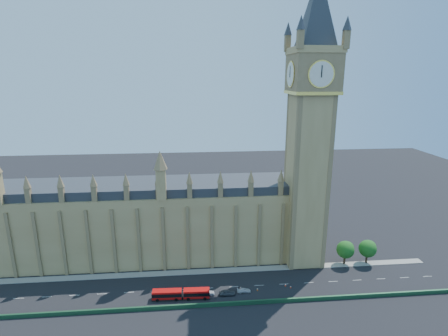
{
  "coord_description": "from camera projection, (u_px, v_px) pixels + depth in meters",
  "views": [
    {
      "loc": [
        0.28,
        -94.87,
        63.51
      ],
      "look_at": [
        9.9,
        10.0,
        35.69
      ],
      "focal_mm": 28.0,
      "sensor_mm": 36.0,
      "label": 1
    }
  ],
  "objects": [
    {
      "name": "palace_westminster",
      "position": [
        122.0,
        221.0,
        122.97
      ],
      "size": [
        120.0,
        20.0,
        28.0
      ],
      "color": "#A2844E",
      "rests_on": "ground"
    },
    {
      "name": "red_bus",
      "position": [
        181.0,
        294.0,
        102.5
      ],
      "size": [
        16.82,
        3.18,
        2.85
      ],
      "rotation": [
        0.0,
        0.0,
        -0.04
      ],
      "color": "red",
      "rests_on": "ground"
    },
    {
      "name": "car_white",
      "position": [
        244.0,
        290.0,
        105.7
      ],
      "size": [
        4.13,
        1.68,
        1.2
      ],
      "primitive_type": "imported",
      "rotation": [
        0.0,
        0.0,
        1.57
      ],
      "color": "silver",
      "rests_on": "ground"
    },
    {
      "name": "tree_east_near",
      "position": [
        346.0,
        249.0,
        120.42
      ],
      "size": [
        6.0,
        6.0,
        8.5
      ],
      "color": "#382619",
      "rests_on": "ground"
    },
    {
      "name": "cone_b",
      "position": [
        257.0,
        289.0,
        106.65
      ],
      "size": [
        0.61,
        0.61,
        0.76
      ],
      "rotation": [
        0.0,
        0.0,
        0.36
      ],
      "color": "black",
      "rests_on": "ground"
    },
    {
      "name": "elizabeth_tower",
      "position": [
        311.0,
        105.0,
        110.43
      ],
      "size": [
        20.59,
        20.59,
        105.0
      ],
      "color": "#A2844E",
      "rests_on": "ground"
    },
    {
      "name": "ground",
      "position": [
        195.0,
        289.0,
        107.54
      ],
      "size": [
        400.0,
        400.0,
        0.0
      ],
      "primitive_type": "plane",
      "color": "black",
      "rests_on": "ground"
    },
    {
      "name": "car_silver",
      "position": [
        207.0,
        293.0,
        104.31
      ],
      "size": [
        4.19,
        1.62,
        1.36
      ],
      "primitive_type": "imported",
      "rotation": [
        0.0,
        0.0,
        1.62
      ],
      "color": "#ADAFB5",
      "rests_on": "ground"
    },
    {
      "name": "car_grey",
      "position": [
        227.0,
        293.0,
        104.26
      ],
      "size": [
        4.81,
        1.98,
        1.63
      ],
      "primitive_type": "imported",
      "rotation": [
        0.0,
        0.0,
        1.56
      ],
      "color": "#45494E",
      "rests_on": "ground"
    },
    {
      "name": "cone_a",
      "position": [
        241.0,
        288.0,
        107.56
      ],
      "size": [
        0.47,
        0.47,
        0.66
      ],
      "rotation": [
        0.0,
        0.0,
        0.15
      ],
      "color": "black",
      "rests_on": "ground"
    },
    {
      "name": "tree_east_far",
      "position": [
        368.0,
        248.0,
        121.13
      ],
      "size": [
        6.0,
        6.0,
        8.5
      ],
      "color": "#382619",
      "rests_on": "ground"
    },
    {
      "name": "cone_c",
      "position": [
        286.0,
        285.0,
        108.87
      ],
      "size": [
        0.55,
        0.55,
        0.78
      ],
      "rotation": [
        0.0,
        0.0,
        0.14
      ],
      "color": "black",
      "rests_on": "ground"
    },
    {
      "name": "kerb_north",
      "position": [
        195.0,
        272.0,
        116.66
      ],
      "size": [
        160.0,
        3.0,
        0.16
      ],
      "primitive_type": "cube",
      "color": "gray",
      "rests_on": "ground"
    },
    {
      "name": "bridge_parapet",
      "position": [
        195.0,
        306.0,
        98.72
      ],
      "size": [
        160.0,
        0.6,
        1.2
      ],
      "primitive_type": "cube",
      "color": "#1E4C2D",
      "rests_on": "ground"
    },
    {
      "name": "cone_d",
      "position": [
        291.0,
        287.0,
        107.92
      ],
      "size": [
        0.45,
        0.45,
        0.69
      ],
      "rotation": [
        0.0,
        0.0,
        -0.05
      ],
      "color": "black",
      "rests_on": "ground"
    }
  ]
}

